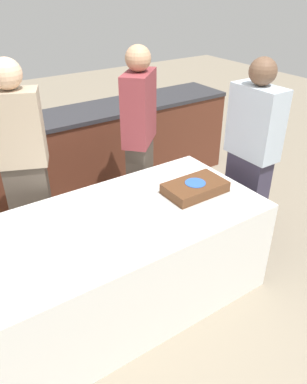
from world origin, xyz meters
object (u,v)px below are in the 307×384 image
person_cutting_cake (140,144)px  person_standing_back (25,172)px  person_seated_right (250,159)px  cake (195,188)px

person_cutting_cake → person_standing_back: size_ratio=0.99×
person_seated_right → person_standing_back: person_standing_back is taller
person_cutting_cake → person_seated_right: 0.92m
person_cutting_cake → cake: bearing=46.3°
person_cutting_cake → person_seated_right: (0.59, -0.70, -0.02)m
cake → person_cutting_cake: size_ratio=0.29×
cake → person_standing_back: 1.22m
person_cutting_cake → person_seated_right: person_cutting_cake is taller
cake → person_cutting_cake: (0.00, 0.74, 0.08)m
cake → person_cutting_cake: person_cutting_cake is taller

